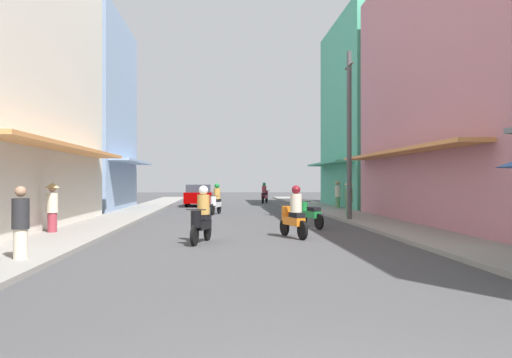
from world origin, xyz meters
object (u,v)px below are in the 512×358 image
at_px(parked_car, 199,195).
at_px(pedestrian_foreground, 52,206).
at_px(utility_pole, 349,135).
at_px(motorbike_black, 202,217).
at_px(motorbike_maroon, 265,194).
at_px(motorbike_orange, 294,214).
at_px(pedestrian_crossing, 338,193).
at_px(pedestrian_midway, 21,226).
at_px(motorbike_green, 310,214).
at_px(motorbike_white, 216,200).
at_px(pedestrian_far, 349,198).

relative_size(parked_car, pedestrian_foreground, 2.48).
bearing_deg(utility_pole, motorbike_black, -131.23).
distance_m(motorbike_black, motorbike_maroon, 24.42).
height_order(parked_car, pedestrian_foreground, pedestrian_foreground).
xyz_separation_m(motorbike_orange, pedestrian_crossing, (4.68, 14.34, 0.27)).
xyz_separation_m(motorbike_black, parked_car, (-0.98, 20.13, 0.04)).
xyz_separation_m(motorbike_maroon, parked_car, (-4.78, -4.00, 0.04)).
bearing_deg(motorbike_orange, pedestrian_crossing, 71.92).
bearing_deg(pedestrian_midway, motorbike_green, 46.31).
height_order(motorbike_maroon, pedestrian_midway, pedestrian_midway).
distance_m(motorbike_orange, pedestrian_crossing, 15.09).
bearing_deg(pedestrian_foreground, motorbike_white, 63.10).
distance_m(motorbike_orange, pedestrian_foreground, 7.46).
height_order(motorbike_white, pedestrian_far, pedestrian_far).
bearing_deg(motorbike_green, motorbike_black, -131.60).
distance_m(motorbike_maroon, pedestrian_midway, 28.49).
height_order(parked_car, utility_pole, utility_pole).
height_order(motorbike_black, motorbike_green, motorbike_black).
xyz_separation_m(motorbike_orange, motorbike_green, (1.05, 3.14, -0.20)).
relative_size(motorbike_orange, pedestrian_midway, 1.09).
bearing_deg(pedestrian_crossing, motorbike_maroon, 112.48).
distance_m(motorbike_orange, motorbike_white, 10.99).
distance_m(motorbike_orange, motorbike_maroon, 23.06).
distance_m(pedestrian_midway, pedestrian_crossing, 21.78).
bearing_deg(motorbike_green, pedestrian_far, 58.29).
distance_m(motorbike_white, pedestrian_crossing, 8.00).
height_order(motorbike_green, utility_pole, utility_pole).
height_order(motorbike_white, parked_car, motorbike_white).
height_order(motorbike_orange, motorbike_green, motorbike_orange).
distance_m(motorbike_black, pedestrian_foreground, 5.12).
height_order(motorbike_green, parked_car, parked_car).
relative_size(motorbike_white, motorbike_maroon, 1.01).
bearing_deg(pedestrian_midway, utility_pole, 47.03).
distance_m(motorbike_white, motorbike_green, 8.35).
xyz_separation_m(motorbike_maroon, pedestrian_midway, (-7.33, -27.53, 0.10)).
distance_m(motorbike_white, utility_pole, 8.13).
xyz_separation_m(parked_car, pedestrian_crossing, (8.37, -4.70, 0.24)).
relative_size(motorbike_white, pedestrian_midway, 1.10).
xyz_separation_m(motorbike_white, parked_car, (-1.25, 8.32, 0.04)).
distance_m(motorbike_black, pedestrian_crossing, 17.11).
relative_size(motorbike_white, pedestrian_foreground, 1.07).
bearing_deg(pedestrian_midway, motorbike_maroon, 75.09).
relative_size(motorbike_green, parked_car, 0.42).
bearing_deg(motorbike_black, pedestrian_midway, -136.09).
xyz_separation_m(motorbike_black, pedestrian_foreground, (-4.69, 2.05, 0.23)).
height_order(motorbike_maroon, parked_car, motorbike_maroon).
relative_size(parked_car, pedestrian_midway, 2.55).
xyz_separation_m(motorbike_white, pedestrian_crossing, (7.13, 3.62, 0.27)).
relative_size(motorbike_maroon, pedestrian_midway, 1.09).
bearing_deg(pedestrian_foreground, parked_car, 78.42).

